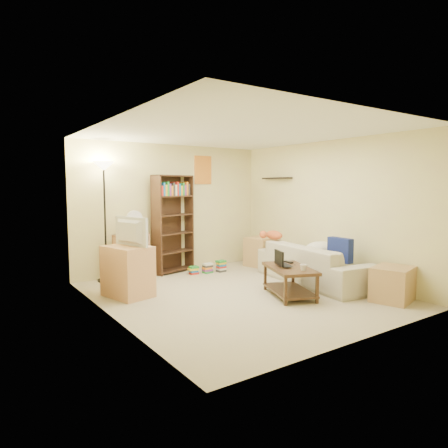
% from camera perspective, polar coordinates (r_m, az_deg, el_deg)
% --- Properties ---
extents(room, '(4.50, 4.54, 2.52)m').
position_cam_1_polar(room, '(6.10, 2.22, 4.86)').
color(room, tan).
rests_on(room, ground).
extents(sofa, '(2.52, 1.47, 0.67)m').
position_cam_1_polar(sofa, '(7.18, 12.81, -5.54)').
color(sofa, '#BBB69B').
rests_on(sofa, ground).
extents(navy_pillow, '(0.14, 0.44, 0.40)m').
position_cam_1_polar(navy_pillow, '(6.83, 16.25, -3.57)').
color(navy_pillow, navy).
rests_on(navy_pillow, sofa).
extents(cream_blanket, '(0.62, 0.44, 0.26)m').
position_cam_1_polar(cream_blanket, '(7.28, 13.56, -3.49)').
color(cream_blanket, white).
rests_on(cream_blanket, sofa).
extents(tabby_cat, '(0.53, 0.24, 0.18)m').
position_cam_1_polar(tabby_cat, '(7.63, 6.89, -1.57)').
color(tabby_cat, '#D45C2D').
rests_on(tabby_cat, sofa).
extents(coffee_table, '(0.91, 1.16, 0.45)m').
position_cam_1_polar(coffee_table, '(6.23, 9.36, -7.48)').
color(coffee_table, '#45311A').
rests_on(coffee_table, ground).
extents(laptop, '(0.52, 0.48, 0.03)m').
position_cam_1_polar(laptop, '(6.25, 9.13, -5.86)').
color(laptop, black).
rests_on(laptop, coffee_table).
extents(laptop_screen, '(0.14, 0.32, 0.23)m').
position_cam_1_polar(laptop_screen, '(6.18, 7.87, -4.82)').
color(laptop_screen, white).
rests_on(laptop_screen, laptop).
extents(mug, '(0.15, 0.15, 0.09)m').
position_cam_1_polar(mug, '(5.97, 11.24, -6.10)').
color(mug, silver).
rests_on(mug, coffee_table).
extents(tv_remote, '(0.07, 0.19, 0.02)m').
position_cam_1_polar(tv_remote, '(6.55, 9.19, -5.37)').
color(tv_remote, black).
rests_on(tv_remote, coffee_table).
extents(tv_stand, '(0.68, 0.83, 0.78)m').
position_cam_1_polar(tv_stand, '(6.30, -13.58, -6.58)').
color(tv_stand, tan).
rests_on(tv_stand, ground).
extents(television, '(0.82, 0.47, 0.44)m').
position_cam_1_polar(television, '(6.21, -13.71, -1.08)').
color(television, black).
rests_on(television, tv_stand).
extents(tall_bookshelf, '(0.90, 0.49, 1.90)m').
position_cam_1_polar(tall_bookshelf, '(7.83, -7.29, 0.37)').
color(tall_bookshelf, '#3B2416').
rests_on(tall_bookshelf, ground).
extents(short_bookshelf, '(0.68, 0.41, 0.82)m').
position_cam_1_polar(short_bookshelf, '(7.46, -13.04, -4.54)').
color(short_bookshelf, tan).
rests_on(short_bookshelf, ground).
extents(desk_fan, '(0.29, 0.16, 0.43)m').
position_cam_1_polar(desk_fan, '(7.36, -12.69, 0.40)').
color(desk_fan, white).
rests_on(desk_fan, short_bookshelf).
extents(floor_lamp, '(0.36, 0.36, 2.11)m').
position_cam_1_polar(floor_lamp, '(7.29, -16.75, 5.18)').
color(floor_lamp, black).
rests_on(floor_lamp, ground).
extents(side_table, '(0.63, 0.63, 0.61)m').
position_cam_1_polar(side_table, '(8.49, 5.26, -3.96)').
color(side_table, tan).
rests_on(side_table, ground).
extents(end_cabinet, '(0.72, 0.65, 0.51)m').
position_cam_1_polar(end_cabinet, '(6.41, 22.95, -7.89)').
color(end_cabinet, tan).
rests_on(end_cabinet, ground).
extents(book_stacks, '(0.75, 0.25, 0.23)m').
position_cam_1_polar(book_stacks, '(7.83, -2.15, -6.28)').
color(book_stacks, red).
rests_on(book_stacks, ground).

